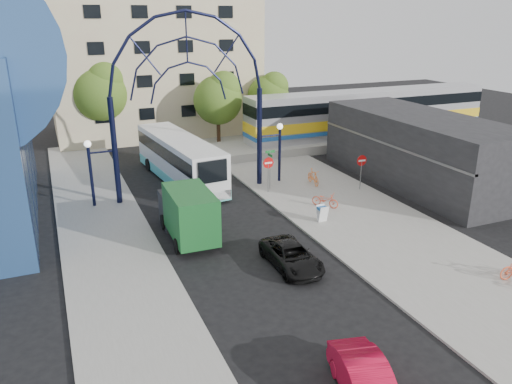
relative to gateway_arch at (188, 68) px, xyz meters
name	(u,v)px	position (x,y,z in m)	size (l,w,h in m)	color
ground	(280,290)	(0.00, -14.00, -8.56)	(120.00, 120.00, 0.00)	black
sidewalk_east	(375,228)	(8.00, -10.00, -8.50)	(8.00, 56.00, 0.12)	gray
plaza_west	(114,258)	(-6.50, -8.00, -8.50)	(5.00, 50.00, 0.12)	gray
gateway_arch	(188,68)	(0.00, 0.00, 0.00)	(13.64, 0.44, 12.10)	black
stop_sign	(268,166)	(4.80, -2.00, -6.56)	(0.80, 0.07, 2.50)	slate
do_not_enter_sign	(362,164)	(11.00, -4.00, -6.58)	(0.76, 0.07, 2.48)	slate
street_name_sign	(270,161)	(5.20, -1.40, -6.43)	(0.70, 0.70, 2.80)	slate
sandwich_board	(322,212)	(5.60, -8.02, -7.81)	(0.55, 0.61, 0.99)	white
commercial_block_east	(420,149)	(16.00, -4.00, -6.06)	(6.00, 16.00, 5.00)	black
apartment_block	(152,64)	(2.00, 20.97, -1.55)	(20.00, 12.10, 14.00)	#C9AE8B
train_platform	(367,138)	(20.00, 8.00, -8.16)	(32.00, 5.00, 0.80)	gray
train_car	(369,112)	(20.00, 8.00, -5.66)	(25.10, 3.05, 4.20)	#B7B7BC
tree_north_a	(219,97)	(6.12, 11.93, -3.95)	(4.48, 4.48, 7.00)	#382314
tree_north_b	(101,90)	(-3.88, 15.93, -3.29)	(5.12, 5.12, 8.00)	#382314
tree_north_c	(270,94)	(12.12, 13.93, -4.28)	(4.16, 4.16, 6.50)	#382314
city_bus	(180,159)	(-0.08, 3.10, -6.83)	(3.85, 12.24, 3.31)	silver
green_truck	(187,212)	(-2.28, -6.83, -7.08)	(2.40, 5.92, 2.96)	black
black_suv	(291,256)	(1.44, -12.22, -7.97)	(1.96, 4.25, 1.18)	black
red_sedan	(367,383)	(-0.44, -21.25, -7.89)	(1.42, 4.07, 1.34)	#B90B2C
bike_near_a	(325,200)	(6.99, -6.00, -7.96)	(0.63, 1.80, 0.94)	#F15130
bike_near_b	(313,177)	(8.50, -1.72, -7.88)	(0.53, 1.86, 1.12)	orange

